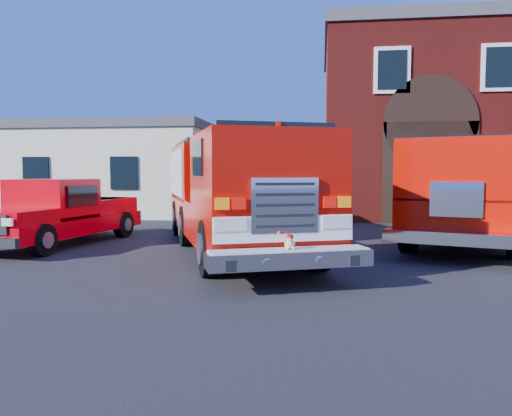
# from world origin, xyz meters

# --- Properties ---
(ground) EXTENTS (100.00, 100.00, 0.00)m
(ground) POSITION_xyz_m (0.00, 0.00, 0.00)
(ground) COLOR black
(ground) RESTS_ON ground
(parking_stripe_mid) EXTENTS (0.12, 3.00, 0.01)m
(parking_stripe_mid) POSITION_xyz_m (6.50, 4.00, 0.00)
(parking_stripe_mid) COLOR yellow
(parking_stripe_mid) RESTS_ON ground
(parking_stripe_far) EXTENTS (0.12, 3.00, 0.01)m
(parking_stripe_far) POSITION_xyz_m (6.50, 7.00, 0.00)
(parking_stripe_far) COLOR yellow
(parking_stripe_far) RESTS_ON ground
(fire_station) EXTENTS (15.20, 10.20, 8.45)m
(fire_station) POSITION_xyz_m (8.99, 13.98, 4.25)
(fire_station) COLOR maroon
(fire_station) RESTS_ON ground
(side_building) EXTENTS (10.20, 8.20, 4.35)m
(side_building) POSITION_xyz_m (-9.00, 13.00, 2.20)
(side_building) COLOR beige
(side_building) RESTS_ON ground
(fire_engine) EXTENTS (6.00, 9.94, 2.97)m
(fire_engine) POSITION_xyz_m (-0.96, 1.50, 1.54)
(fire_engine) COLOR black
(fire_engine) RESTS_ON ground
(pickup_truck) EXTENTS (2.82, 5.87, 1.84)m
(pickup_truck) POSITION_xyz_m (-5.95, 1.80, 0.87)
(pickup_truck) COLOR black
(pickup_truck) RESTS_ON ground
(secondary_truck) EXTENTS (5.76, 9.76, 3.03)m
(secondary_truck) POSITION_xyz_m (5.74, 4.38, 1.65)
(secondary_truck) COLOR black
(secondary_truck) RESTS_ON ground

